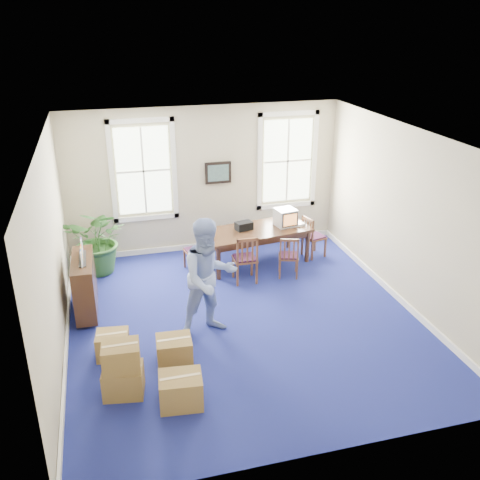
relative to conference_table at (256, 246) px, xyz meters
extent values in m
plane|color=navy|center=(-0.87, -2.17, -0.38)|extent=(6.50, 6.50, 0.00)
plane|color=white|center=(-0.87, -2.17, 2.82)|extent=(6.50, 6.50, 0.00)
plane|color=#BCB090|center=(-0.87, 1.08, 1.22)|extent=(6.50, 0.00, 6.50)
plane|color=#BCB090|center=(-0.87, -5.42, 1.22)|extent=(6.50, 0.00, 6.50)
plane|color=#BCB090|center=(-3.87, -2.17, 1.22)|extent=(0.00, 6.50, 6.50)
plane|color=#BCB090|center=(2.13, -2.17, 1.22)|extent=(0.00, 6.50, 6.50)
cube|color=white|center=(-0.87, 1.05, -0.32)|extent=(6.00, 0.04, 0.12)
cube|color=white|center=(-3.84, -2.17, -0.32)|extent=(0.04, 6.50, 0.12)
cube|color=white|center=(2.10, -2.17, -0.32)|extent=(0.04, 6.50, 0.12)
cube|color=white|center=(0.97, 0.00, 0.41)|extent=(0.22, 0.25, 0.05)
cube|color=black|center=(-0.25, 0.05, 0.47)|extent=(0.39, 0.30, 0.17)
imported|color=#869CD6|center=(-1.51, -2.41, 0.63)|extent=(1.14, 0.97, 2.02)
cube|color=#3F2616|center=(-3.51, -1.21, 0.11)|extent=(0.38, 1.26, 0.98)
imported|color=#27541F|center=(-3.20, 0.39, 0.33)|extent=(1.63, 1.55, 1.43)
camera|label=1|loc=(-3.01, -9.97, 4.57)|focal=40.00mm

